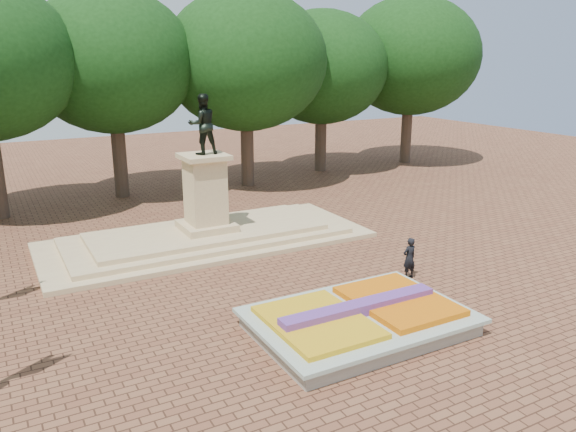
% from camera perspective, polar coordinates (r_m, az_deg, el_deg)
% --- Properties ---
extents(ground, '(90.00, 90.00, 0.00)m').
position_cam_1_polar(ground, '(18.21, 0.88, -9.71)').
color(ground, brown).
rests_on(ground, ground).
extents(flower_bed, '(6.30, 4.30, 0.91)m').
position_cam_1_polar(flower_bed, '(17.04, 7.32, -10.33)').
color(flower_bed, gray).
rests_on(flower_bed, ground).
extents(monument, '(14.00, 6.00, 6.40)m').
position_cam_1_polar(monument, '(24.72, -8.27, -0.68)').
color(monument, tan).
rests_on(monument, ground).
extents(tree_row_back, '(44.80, 8.80, 10.43)m').
position_cam_1_polar(tree_row_back, '(33.94, -11.00, 13.61)').
color(tree_row_back, '#3B2B20').
rests_on(tree_row_back, ground).
extents(pedestrian, '(0.58, 0.40, 1.55)m').
position_cam_1_polar(pedestrian, '(21.01, 12.21, -4.21)').
color(pedestrian, black).
rests_on(pedestrian, ground).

